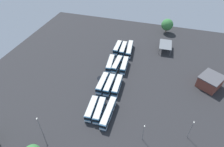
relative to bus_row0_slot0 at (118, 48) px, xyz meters
The scene contains 21 objects.
ground_plane 22.39m from the bus_row0_slot0, 11.00° to the left, with size 122.17×122.17×0.00m, color #28282B.
bus_row0_slot0 is the anchor object (origin of this frame).
bus_row0_slot1 3.31m from the bus_row0_slot0, 84.94° to the left, with size 11.52×3.19×3.62m.
bus_row0_slot2 6.68m from the bus_row0_slot0, 94.70° to the left, with size 14.09×3.94×3.62m.
bus_row1_slot0 14.89m from the bus_row0_slot0, ahead, with size 11.87×3.81×3.62m.
bus_row1_slot1 14.99m from the bus_row0_slot0, 14.54° to the left, with size 11.35×2.79×3.62m.
bus_row1_slot2 16.14m from the bus_row0_slot0, 27.43° to the left, with size 11.32×3.28×3.62m.
bus_row2_slot0 29.33m from the bus_row0_slot0, ahead, with size 11.64×2.71×3.62m.
bus_row2_slot1 29.79m from the bus_row0_slot0, ahead, with size 11.41×2.73×3.62m.
bus_row2_slot2 29.99m from the bus_row0_slot0, 15.40° to the left, with size 11.63×3.03×3.62m.
bus_row3_slot0 43.96m from the bus_row0_slot0, ahead, with size 10.89×3.37×3.62m.
bus_row3_slot1 44.08m from the bus_row0_slot0, ahead, with size 11.15×3.41×3.62m.
bus_row3_slot2 44.73m from the bus_row0_slot0, 11.30° to the left, with size 13.92×2.63×3.62m.
depot_building 48.72m from the bus_row0_slot0, 71.20° to the left, with size 12.53×12.18×5.55m.
maintenance_shelter 26.40m from the bus_row0_slot0, 107.96° to the left, with size 10.90×6.96×3.84m.
lamp_post_near_entrance 58.76m from the bus_row0_slot0, 10.75° to the right, with size 0.56×0.28×8.48m.
lamp_post_mid_lot 54.72m from the bus_row0_slot0, 24.40° to the left, with size 0.56×0.28×7.61m.
lamp_post_by_building 58.21m from the bus_row0_slot0, 39.82° to the left, with size 0.56×0.28×8.71m.
tree_west_edge 37.86m from the bus_row0_slot0, 140.51° to the left, with size 7.21×7.21×9.06m.
puddle_between_rows 24.69m from the bus_row0_slot0, ahead, with size 3.88×3.88×0.01m, color black.
puddle_back_corner 9.95m from the bus_row0_slot0, 42.22° to the left, with size 3.85×3.85×0.01m, color black.
Camera 1 is at (64.15, 18.64, 58.81)m, focal length 30.46 mm.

